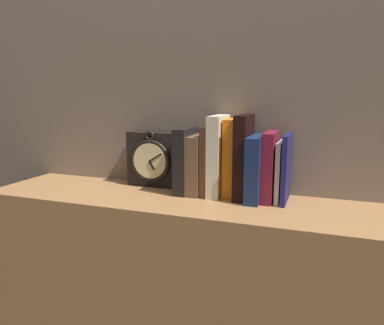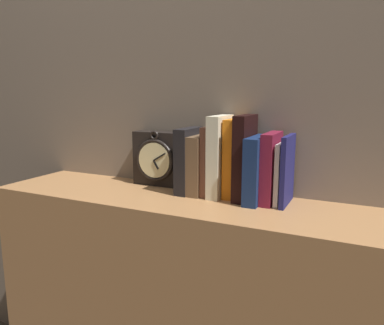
{
  "view_description": "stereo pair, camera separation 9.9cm",
  "coord_description": "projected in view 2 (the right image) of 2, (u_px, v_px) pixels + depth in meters",
  "views": [
    {
      "loc": [
        0.37,
        -1.0,
        1.12
      ],
      "look_at": [
        0.0,
        0.0,
        0.92
      ],
      "focal_mm": 35.0,
      "sensor_mm": 36.0,
      "label": 1
    },
    {
      "loc": [
        0.46,
        -0.96,
        1.12
      ],
      "look_at": [
        0.0,
        0.0,
        0.92
      ],
      "focal_mm": 35.0,
      "sensor_mm": 36.0,
      "label": 2
    }
  ],
  "objects": [
    {
      "name": "book_slot5_black",
      "position": [
        245.0,
        158.0,
        1.09
      ],
      "size": [
        0.03,
        0.13,
        0.25
      ],
      "color": "black",
      "rests_on": "bookshelf"
    },
    {
      "name": "book_slot6_navy",
      "position": [
        257.0,
        169.0,
        1.07
      ],
      "size": [
        0.04,
        0.15,
        0.19
      ],
      "color": "navy",
      "rests_on": "bookshelf"
    },
    {
      "name": "book_slot3_cream",
      "position": [
        220.0,
        156.0,
        1.13
      ],
      "size": [
        0.04,
        0.13,
        0.24
      ],
      "color": "beige",
      "rests_on": "bookshelf"
    },
    {
      "name": "book_slot7_maroon",
      "position": [
        271.0,
        168.0,
        1.06
      ],
      "size": [
        0.03,
        0.13,
        0.2
      ],
      "color": "maroon",
      "rests_on": "bookshelf"
    },
    {
      "name": "bookshelf",
      "position": [
        192.0,
        324.0,
        1.18
      ],
      "size": [
        1.31,
        0.31,
        0.81
      ],
      "color": "#A87547",
      "rests_on": "ground_plane"
    },
    {
      "name": "book_slot2_brown",
      "position": [
        210.0,
        161.0,
        1.15
      ],
      "size": [
        0.02,
        0.12,
        0.21
      ],
      "color": "brown",
      "rests_on": "bookshelf"
    },
    {
      "name": "book_slot4_orange",
      "position": [
        234.0,
        158.0,
        1.12
      ],
      "size": [
        0.04,
        0.11,
        0.23
      ],
      "color": "orange",
      "rests_on": "bookshelf"
    },
    {
      "name": "wall_back",
      "position": [
        216.0,
        36.0,
        1.17
      ],
      "size": [
        6.0,
        0.05,
        2.6
      ],
      "color": "#756656",
      "rests_on": "ground_plane"
    },
    {
      "name": "book_slot1_brown",
      "position": [
        200.0,
        165.0,
        1.16
      ],
      "size": [
        0.04,
        0.13,
        0.18
      ],
      "color": "brown",
      "rests_on": "bookshelf"
    },
    {
      "name": "book_slot9_navy",
      "position": [
        287.0,
        170.0,
        1.04
      ],
      "size": [
        0.01,
        0.13,
        0.2
      ],
      "color": "navy",
      "rests_on": "bookshelf"
    },
    {
      "name": "book_slot8_white",
      "position": [
        281.0,
        173.0,
        1.06
      ],
      "size": [
        0.01,
        0.12,
        0.17
      ],
      "color": "silver",
      "rests_on": "bookshelf"
    },
    {
      "name": "book_slot0_black",
      "position": [
        189.0,
        160.0,
        1.17
      ],
      "size": [
        0.04,
        0.13,
        0.2
      ],
      "color": "black",
      "rests_on": "bookshelf"
    },
    {
      "name": "clock",
      "position": [
        159.0,
        159.0,
        1.26
      ],
      "size": [
        0.18,
        0.07,
        0.19
      ],
      "color": "black",
      "rests_on": "bookshelf"
    }
  ]
}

